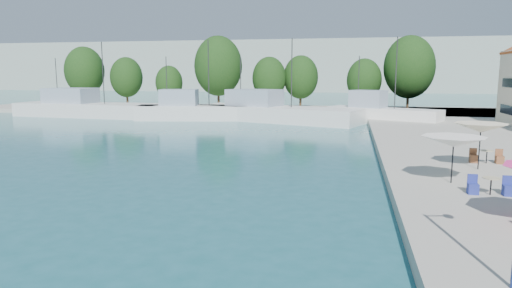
% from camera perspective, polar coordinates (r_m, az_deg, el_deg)
% --- Properties ---
extents(quay_far, '(90.00, 16.00, 0.60)m').
position_cam_1_polar(quay_far, '(67.56, 1.48, 4.19)').
color(quay_far, '#A9A599').
rests_on(quay_far, ground).
extents(hill_west, '(180.00, 40.00, 16.00)m').
position_cam_1_polar(hill_west, '(162.86, -0.26, 9.62)').
color(hill_west, '#96A399').
rests_on(hill_west, ground).
extents(hill_east, '(140.00, 40.00, 12.00)m').
position_cam_1_polar(hill_east, '(182.79, 23.41, 8.19)').
color(hill_east, '#96A399').
rests_on(hill_east, ground).
extents(trawler_01, '(21.33, 7.08, 10.20)m').
position_cam_1_polar(trawler_01, '(65.41, -20.29, 4.17)').
color(trawler_01, silver).
rests_on(trawler_01, ground).
extents(trawler_02, '(15.37, 6.53, 10.20)m').
position_cam_1_polar(trawler_02, '(57.43, -7.74, 4.06)').
color(trawler_02, silver).
rests_on(trawler_02, ground).
extents(trawler_03, '(21.06, 11.89, 10.20)m').
position_cam_1_polar(trawler_03, '(55.41, 2.05, 3.96)').
color(trawler_03, silver).
rests_on(trawler_03, ground).
extents(trawler_04, '(13.03, 8.67, 10.20)m').
position_cam_1_polar(trawler_04, '(54.93, 15.30, 3.62)').
color(trawler_04, white).
rests_on(trawler_04, ground).
extents(tree_01, '(6.50, 6.50, 9.62)m').
position_cam_1_polar(tree_01, '(82.86, -20.65, 8.54)').
color(tree_01, '#3F2B19').
rests_on(tree_01, quay_far).
extents(tree_02, '(5.28, 5.28, 7.82)m').
position_cam_1_polar(tree_02, '(79.07, -15.89, 8.02)').
color(tree_02, '#3F2B19').
rests_on(tree_02, quay_far).
extents(tree_03, '(4.33, 4.33, 6.40)m').
position_cam_1_polar(tree_03, '(75.02, -10.82, 7.55)').
color(tree_03, '#3F2B19').
rests_on(tree_03, quay_far).
extents(tree_04, '(7.33, 7.33, 10.85)m').
position_cam_1_polar(tree_04, '(71.01, -4.75, 9.69)').
color(tree_04, '#3F2B19').
rests_on(tree_04, quay_far).
extents(tree_05, '(5.19, 5.19, 7.68)m').
position_cam_1_polar(tree_05, '(70.39, 1.66, 8.23)').
color(tree_05, '#3F2B19').
rests_on(tree_05, quay_far).
extents(tree_06, '(5.35, 5.35, 7.92)m').
position_cam_1_polar(tree_06, '(71.38, 5.62, 8.31)').
color(tree_06, '#3F2B19').
rests_on(tree_06, quay_far).
extents(tree_07, '(4.92, 4.92, 7.28)m').
position_cam_1_polar(tree_07, '(67.50, 13.37, 7.77)').
color(tree_07, '#3F2B19').
rests_on(tree_07, quay_far).
extents(tree_08, '(7.05, 7.05, 10.44)m').
position_cam_1_polar(tree_08, '(68.38, 18.61, 9.10)').
color(tree_08, '#3F2B19').
rests_on(tree_08, quay_far).
extents(umbrella_white, '(2.99, 2.99, 2.24)m').
position_cam_1_polar(umbrella_white, '(23.37, 23.48, 0.28)').
color(umbrella_white, black).
rests_on(umbrella_white, quay_right).
extents(umbrella_cream, '(2.79, 2.79, 2.52)m').
position_cam_1_polar(umbrella_cream, '(27.28, 26.30, 1.83)').
color(umbrella_cream, black).
rests_on(umbrella_cream, quay_right).
extents(cafe_table_02, '(1.82, 0.70, 0.76)m').
position_cam_1_polar(cafe_table_02, '(22.05, 27.27, -4.95)').
color(cafe_table_02, black).
rests_on(cafe_table_02, quay_right).
extents(cafe_table_03, '(1.82, 0.70, 0.76)m').
position_cam_1_polar(cafe_table_03, '(29.63, 26.86, -1.61)').
color(cafe_table_03, black).
rests_on(cafe_table_03, quay_right).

